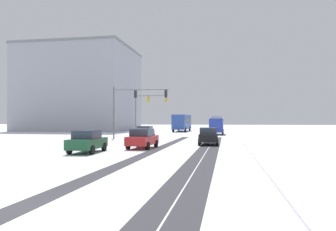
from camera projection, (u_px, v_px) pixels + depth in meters
ground_plane at (5, 209)px, 8.57m from camera, size 300.00×300.00×0.00m
wheel_track_left_lane at (157, 149)px, 25.78m from camera, size 0.92×38.57×0.01m
wheel_track_right_lane at (202, 150)px, 25.15m from camera, size 0.78×38.57×0.01m
wheel_track_center at (213, 150)px, 25.00m from camera, size 0.85×38.57×0.01m
sidewalk_kerb_right at (280, 153)px, 22.45m from camera, size 4.00×38.57×0.12m
traffic_signal_near_left at (133, 101)px, 40.31m from camera, size 7.04×0.60×6.50m
traffic_signal_far_left at (147, 105)px, 50.08m from camera, size 5.21×0.55×6.50m
car_white_lead at (145, 133)px, 38.76m from camera, size 1.90×4.13×1.62m
car_black_second at (208, 136)px, 30.86m from camera, size 1.93×4.15×1.62m
car_red_third at (142, 139)px, 26.81m from camera, size 1.99×4.18×1.62m
car_dark_green_fourth at (87, 141)px, 23.36m from camera, size 1.99×4.18×1.62m
bus_oncoming at (182, 122)px, 66.72m from camera, size 2.75×11.02×3.38m
box_truck_delivery at (216, 124)px, 52.87m from camera, size 2.34×7.41×3.02m
office_building_far_left_block at (81, 90)px, 72.23m from camera, size 22.81×19.60×18.18m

